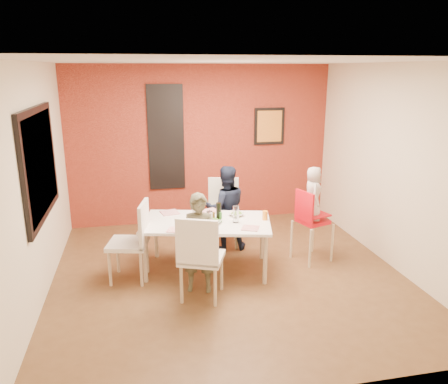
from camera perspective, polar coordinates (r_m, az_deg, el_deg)
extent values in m
plane|color=brown|center=(5.85, 0.60, -10.73)|extent=(4.50, 4.50, 0.00)
cube|color=silver|center=(5.24, 0.69, 16.73)|extent=(4.50, 4.50, 0.02)
cube|color=#EDE4C4|center=(7.56, -2.99, 6.13)|extent=(4.50, 0.02, 2.70)
cube|color=#EDE4C4|center=(3.33, 8.93, -6.73)|extent=(4.50, 0.02, 2.70)
cube|color=#EDE4C4|center=(5.39, -23.42, 0.91)|extent=(0.02, 4.50, 2.70)
cube|color=#EDE4C4|center=(6.25, 21.26, 3.04)|extent=(0.02, 4.50, 2.70)
cube|color=maroon|center=(7.54, -2.97, 6.11)|extent=(4.50, 0.02, 2.70)
cube|color=black|center=(5.54, -22.95, 3.45)|extent=(0.05, 1.70, 1.30)
cube|color=black|center=(5.53, -22.79, 3.46)|extent=(0.02, 1.55, 1.15)
cube|color=white|center=(7.44, -7.57, 7.03)|extent=(0.55, 0.03, 1.70)
cube|color=black|center=(7.43, -7.57, 7.02)|extent=(0.60, 0.03, 1.76)
cube|color=black|center=(7.75, 5.93, 8.55)|extent=(0.54, 0.03, 0.64)
cube|color=gold|center=(7.73, 5.96, 8.53)|extent=(0.44, 0.01, 0.54)
cube|color=white|center=(5.74, -2.28, -3.99)|extent=(1.82, 1.28, 0.04)
cylinder|color=#C2AE90|center=(5.62, -10.29, -8.49)|extent=(0.06, 0.06, 0.65)
cylinder|color=#C2AE90|center=(6.32, -8.86, -5.63)|extent=(0.06, 0.06, 0.65)
cylinder|color=#C2AE90|center=(5.51, 5.41, -8.80)|extent=(0.06, 0.06, 0.65)
cylinder|color=#C2AE90|center=(6.22, 4.99, -5.84)|extent=(0.06, 0.06, 0.65)
cube|color=white|center=(5.14, -2.93, -8.60)|extent=(0.63, 0.63, 0.05)
cube|color=white|center=(4.84, -3.56, -6.69)|extent=(0.46, 0.22, 0.55)
cylinder|color=#BEAC8D|center=(5.39, -0.33, -10.39)|extent=(0.04, 0.04, 0.47)
cylinder|color=#BEAC8D|center=(5.04, -1.16, -12.34)|extent=(0.04, 0.04, 0.47)
cylinder|color=#BEAC8D|center=(5.47, -4.47, -10.04)|extent=(0.04, 0.04, 0.47)
cylinder|color=#BEAC8D|center=(5.13, -5.59, -11.92)|extent=(0.04, 0.04, 0.47)
cube|color=white|center=(6.64, -0.06, -3.00)|extent=(0.55, 0.55, 0.05)
cube|color=white|center=(6.76, -0.08, -0.29)|extent=(0.47, 0.13, 0.53)
cylinder|color=beige|center=(6.54, -1.73, -5.59)|extent=(0.04, 0.04, 0.46)
cylinder|color=beige|center=(6.90, -1.66, -4.44)|extent=(0.04, 0.04, 0.46)
cylinder|color=beige|center=(6.55, 1.63, -5.58)|extent=(0.04, 0.04, 0.46)
cylinder|color=beige|center=(6.90, 1.51, -4.43)|extent=(0.04, 0.04, 0.46)
cube|color=silver|center=(5.68, -12.44, -6.61)|extent=(0.57, 0.57, 0.05)
cube|color=silver|center=(5.53, -10.42, -4.08)|extent=(0.15, 0.47, 0.54)
cylinder|color=#C0AB8F|center=(5.99, -13.70, -8.08)|extent=(0.04, 0.04, 0.47)
cylinder|color=#C0AB8F|center=(5.91, -10.00, -8.22)|extent=(0.04, 0.04, 0.47)
cylinder|color=#C0AB8F|center=(5.65, -14.69, -9.66)|extent=(0.04, 0.04, 0.47)
cylinder|color=#C0AB8F|center=(5.56, -10.77, -9.85)|extent=(0.04, 0.04, 0.47)
cube|color=red|center=(6.20, 11.52, -3.71)|extent=(0.45, 0.45, 0.05)
cube|color=red|center=(6.02, 10.45, -1.87)|extent=(0.14, 0.35, 0.42)
cube|color=red|center=(6.17, 11.57, -2.83)|extent=(0.45, 0.45, 0.02)
cylinder|color=beige|center=(6.30, 13.95, -6.48)|extent=(0.03, 0.03, 0.55)
cylinder|color=beige|center=(6.05, 11.20, -7.28)|extent=(0.03, 0.03, 0.55)
cylinder|color=beige|center=(6.57, 11.54, -5.39)|extent=(0.03, 0.03, 0.55)
cylinder|color=beige|center=(6.33, 8.81, -6.10)|extent=(0.03, 0.03, 0.55)
imported|color=#51503A|center=(5.24, -3.21, -6.71)|extent=(0.50, 0.39, 1.22)
imported|color=black|center=(6.44, 0.22, -2.11)|extent=(0.63, 0.50, 1.27)
imported|color=beige|center=(6.08, 11.55, -0.18)|extent=(0.31, 0.41, 0.74)
cube|color=white|center=(5.45, -6.34, -4.94)|extent=(0.25, 0.25, 0.01)
cube|color=white|center=(6.11, -1.76, -2.51)|extent=(0.30, 0.30, 0.01)
cube|color=silver|center=(5.48, 3.46, -4.72)|extent=(0.27, 0.27, 0.01)
cube|color=white|center=(6.10, -7.10, -2.68)|extent=(0.28, 0.28, 0.01)
imported|color=white|center=(5.64, -1.32, -3.89)|extent=(0.27, 0.27, 0.05)
imported|color=white|center=(5.93, 1.65, -2.92)|extent=(0.26, 0.26, 0.05)
cylinder|color=black|center=(5.70, -0.71, -2.62)|extent=(0.07, 0.07, 0.25)
cylinder|color=silver|center=(5.45, -1.89, -3.65)|extent=(0.08, 0.08, 0.22)
cylinder|color=silver|center=(5.66, 1.54, -2.91)|extent=(0.08, 0.08, 0.22)
cylinder|color=silver|center=(5.67, -3.57, -2.62)|extent=(0.12, 0.12, 0.27)
cylinder|color=red|center=(5.72, -1.66, -3.15)|extent=(0.03, 0.03, 0.13)
cylinder|color=#317A28|center=(5.68, -0.42, -3.30)|extent=(0.03, 0.03, 0.13)
cylinder|color=brown|center=(5.72, -1.34, -3.22)|extent=(0.03, 0.03, 0.12)
cylinder|color=orange|center=(5.79, 5.38, -3.06)|extent=(0.07, 0.07, 0.12)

